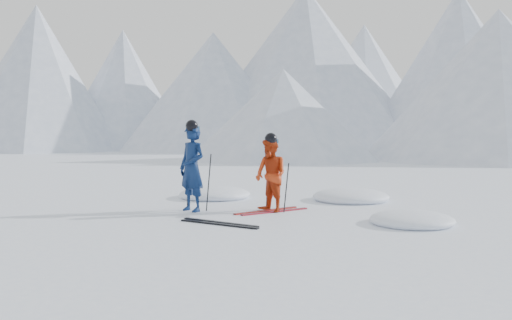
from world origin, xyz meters
The scene contains 12 objects.
ground centered at (0.00, 0.00, 0.00)m, with size 160.00×160.00×0.00m, color white.
skier_blue centered at (-2.63, -0.31, 0.92)m, with size 0.67×0.44×1.84m, color #0C1F49.
skier_red centered at (-1.29, 0.69, 0.78)m, with size 0.76×0.59×1.57m, color #BB320E.
pole_blue_left centered at (-2.93, -0.16, 0.61)m, with size 0.02×0.02×1.23m, color black.
pole_blue_right centered at (-2.38, -0.06, 0.61)m, with size 0.02×0.02×1.23m, color black.
pole_red_left centered at (-1.59, 0.94, 0.52)m, with size 0.02×0.02×1.04m, color black.
pole_red_right centered at (-0.99, 0.84, 0.52)m, with size 0.02×0.02×1.04m, color black.
ski_worn_left centered at (-1.41, 0.69, 0.01)m, with size 0.09×1.70×0.03m, color black.
ski_worn_right centered at (-1.17, 0.69, 0.01)m, with size 0.09×1.70×0.03m, color black.
ski_loose_a centered at (-1.11, -1.05, 0.01)m, with size 0.09×1.70×0.03m, color black.
ski_loose_b centered at (-1.01, -1.20, 0.01)m, with size 0.09×1.70×0.03m, color black.
snow_lumps centered at (-1.46, 2.26, 0.00)m, with size 7.25×3.99×0.41m.
Camera 1 is at (5.79, -8.27, 1.70)m, focal length 38.00 mm.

